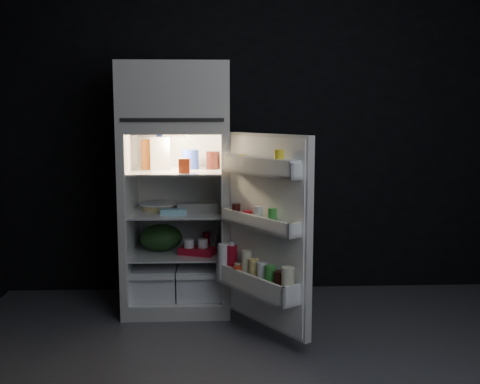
{
  "coord_description": "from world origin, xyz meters",
  "views": [
    {
      "loc": [
        -0.31,
        -2.79,
        1.43
      ],
      "look_at": [
        -0.14,
        1.0,
        0.9
      ],
      "focal_mm": 42.0,
      "sensor_mm": 36.0,
      "label": 1
    }
  ],
  "objects_px": {
    "milk_jug": "(160,153)",
    "egg_carton": "(198,208)",
    "yogurt_tray": "(197,251)",
    "refrigerator": "(177,179)",
    "fridge_door": "(264,235)"
  },
  "relations": [
    {
      "from": "milk_jug",
      "to": "egg_carton",
      "type": "relative_size",
      "value": 0.82
    },
    {
      "from": "yogurt_tray",
      "to": "egg_carton",
      "type": "bearing_deg",
      "value": 94.41
    },
    {
      "from": "refrigerator",
      "to": "fridge_door",
      "type": "bearing_deg",
      "value": -49.64
    },
    {
      "from": "fridge_door",
      "to": "yogurt_tray",
      "type": "relative_size",
      "value": 4.88
    },
    {
      "from": "egg_carton",
      "to": "milk_jug",
      "type": "bearing_deg",
      "value": 159.77
    },
    {
      "from": "milk_jug",
      "to": "egg_carton",
      "type": "distance_m",
      "value": 0.49
    },
    {
      "from": "milk_jug",
      "to": "yogurt_tray",
      "type": "distance_m",
      "value": 0.76
    },
    {
      "from": "refrigerator",
      "to": "egg_carton",
      "type": "xyz_separation_m",
      "value": [
        0.16,
        -0.13,
        -0.19
      ]
    },
    {
      "from": "refrigerator",
      "to": "yogurt_tray",
      "type": "xyz_separation_m",
      "value": [
        0.15,
        -0.16,
        -0.5
      ]
    },
    {
      "from": "fridge_door",
      "to": "egg_carton",
      "type": "xyz_separation_m",
      "value": [
        -0.43,
        0.55,
        0.08
      ]
    },
    {
      "from": "milk_jug",
      "to": "refrigerator",
      "type": "bearing_deg",
      "value": 5.18
    },
    {
      "from": "fridge_door",
      "to": "yogurt_tray",
      "type": "height_order",
      "value": "fridge_door"
    },
    {
      "from": "refrigerator",
      "to": "egg_carton",
      "type": "relative_size",
      "value": 6.08
    },
    {
      "from": "fridge_door",
      "to": "milk_jug",
      "type": "distance_m",
      "value": 1.07
    },
    {
      "from": "fridge_door",
      "to": "yogurt_tray",
      "type": "distance_m",
      "value": 0.72
    }
  ]
}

